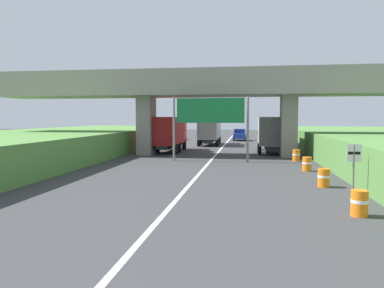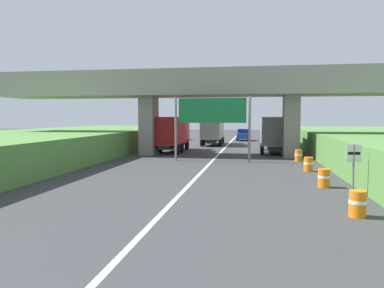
{
  "view_description": "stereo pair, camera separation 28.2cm",
  "coord_description": "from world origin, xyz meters",
  "px_view_note": "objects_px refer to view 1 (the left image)",
  "views": [
    {
      "loc": [
        2.89,
        -2.17,
        3.37
      ],
      "look_at": [
        0.0,
        16.56,
        2.0
      ],
      "focal_mm": 34.19,
      "sensor_mm": 36.0,
      "label": 1
    },
    {
      "loc": [
        3.16,
        -2.12,
        3.37
      ],
      "look_at": [
        0.0,
        16.56,
        2.0
      ],
      "focal_mm": 34.19,
      "sensor_mm": 36.0,
      "label": 2
    }
  ],
  "objects_px": {
    "construction_barrel_1": "(359,203)",
    "construction_barrel_4": "(296,155)",
    "overhead_highway_sign": "(210,114)",
    "truck_red": "(170,132)",
    "truck_white": "(210,129)",
    "truck_silver": "(270,132)",
    "speed_limit_sign": "(354,162)",
    "car_blue": "(240,135)",
    "construction_barrel_2": "(324,178)",
    "construction_barrel_3": "(307,164)",
    "construction_barrel_5": "(288,149)"
  },
  "relations": [
    {
      "from": "construction_barrel_1",
      "to": "construction_barrel_4",
      "type": "distance_m",
      "value": 15.98
    },
    {
      "from": "overhead_highway_sign",
      "to": "truck_red",
      "type": "xyz_separation_m",
      "value": [
        -4.78,
        7.28,
        -1.69
      ]
    },
    {
      "from": "truck_white",
      "to": "truck_silver",
      "type": "bearing_deg",
      "value": -52.02
    },
    {
      "from": "speed_limit_sign",
      "to": "truck_white",
      "type": "xyz_separation_m",
      "value": [
        -9.19,
        28.33,
        0.46
      ]
    },
    {
      "from": "truck_silver",
      "to": "construction_barrel_4",
      "type": "xyz_separation_m",
      "value": [
        1.58,
        -7.12,
        -1.47
      ]
    },
    {
      "from": "truck_white",
      "to": "construction_barrel_1",
      "type": "height_order",
      "value": "truck_white"
    },
    {
      "from": "truck_silver",
      "to": "truck_white",
      "type": "bearing_deg",
      "value": 127.98
    },
    {
      "from": "overhead_highway_sign",
      "to": "construction_barrel_1",
      "type": "distance_m",
      "value": 16.66
    },
    {
      "from": "truck_red",
      "to": "car_blue",
      "type": "relative_size",
      "value": 1.78
    },
    {
      "from": "speed_limit_sign",
      "to": "truck_red",
      "type": "relative_size",
      "value": 0.31
    },
    {
      "from": "construction_barrel_2",
      "to": "car_blue",
      "type": "bearing_deg",
      "value": 97.75
    },
    {
      "from": "overhead_highway_sign",
      "to": "speed_limit_sign",
      "type": "bearing_deg",
      "value": -57.14
    },
    {
      "from": "construction_barrel_3",
      "to": "truck_white",
      "type": "bearing_deg",
      "value": 111.56
    },
    {
      "from": "truck_white",
      "to": "car_blue",
      "type": "distance_m",
      "value": 10.17
    },
    {
      "from": "truck_silver",
      "to": "construction_barrel_1",
      "type": "distance_m",
      "value": 23.21
    },
    {
      "from": "construction_barrel_2",
      "to": "speed_limit_sign",
      "type": "bearing_deg",
      "value": -65.0
    },
    {
      "from": "overhead_highway_sign",
      "to": "car_blue",
      "type": "relative_size",
      "value": 1.43
    },
    {
      "from": "construction_barrel_3",
      "to": "construction_barrel_1",
      "type": "bearing_deg",
      "value": -89.45
    },
    {
      "from": "construction_barrel_2",
      "to": "construction_barrel_5",
      "type": "bearing_deg",
      "value": 90.08
    },
    {
      "from": "speed_limit_sign",
      "to": "overhead_highway_sign",
      "type": "bearing_deg",
      "value": 122.86
    },
    {
      "from": "construction_barrel_4",
      "to": "construction_barrel_5",
      "type": "height_order",
      "value": "same"
    },
    {
      "from": "truck_red",
      "to": "construction_barrel_3",
      "type": "xyz_separation_m",
      "value": [
        11.35,
        -11.56,
        -1.47
      ]
    },
    {
      "from": "overhead_highway_sign",
      "to": "speed_limit_sign",
      "type": "distance_m",
      "value": 13.81
    },
    {
      "from": "construction_barrel_1",
      "to": "construction_barrel_2",
      "type": "height_order",
      "value": "same"
    },
    {
      "from": "overhead_highway_sign",
      "to": "speed_limit_sign",
      "type": "relative_size",
      "value": 2.64
    },
    {
      "from": "construction_barrel_4",
      "to": "construction_barrel_5",
      "type": "relative_size",
      "value": 1.0
    },
    {
      "from": "truck_silver",
      "to": "construction_barrel_1",
      "type": "height_order",
      "value": "truck_silver"
    },
    {
      "from": "construction_barrel_1",
      "to": "construction_barrel_3",
      "type": "distance_m",
      "value": 10.65
    },
    {
      "from": "truck_silver",
      "to": "overhead_highway_sign",
      "type": "bearing_deg",
      "value": -121.55
    },
    {
      "from": "car_blue",
      "to": "construction_barrel_5",
      "type": "height_order",
      "value": "car_blue"
    },
    {
      "from": "overhead_highway_sign",
      "to": "construction_barrel_1",
      "type": "relative_size",
      "value": 6.53
    },
    {
      "from": "car_blue",
      "to": "construction_barrel_2",
      "type": "xyz_separation_m",
      "value": [
        4.9,
        -36.0,
        -0.4
      ]
    },
    {
      "from": "car_blue",
      "to": "construction_barrel_2",
      "type": "relative_size",
      "value": 4.56
    },
    {
      "from": "construction_barrel_2",
      "to": "construction_barrel_3",
      "type": "distance_m",
      "value": 5.33
    },
    {
      "from": "construction_barrel_4",
      "to": "construction_barrel_3",
      "type": "bearing_deg",
      "value": -90.18
    },
    {
      "from": "truck_silver",
      "to": "truck_white",
      "type": "relative_size",
      "value": 1.0
    },
    {
      "from": "car_blue",
      "to": "construction_barrel_3",
      "type": "relative_size",
      "value": 4.56
    },
    {
      "from": "truck_silver",
      "to": "truck_white",
      "type": "distance_m",
      "value": 11.05
    },
    {
      "from": "construction_barrel_5",
      "to": "truck_white",
      "type": "bearing_deg",
      "value": 128.33
    },
    {
      "from": "speed_limit_sign",
      "to": "construction_barrel_3",
      "type": "height_order",
      "value": "speed_limit_sign"
    },
    {
      "from": "car_blue",
      "to": "speed_limit_sign",
      "type": "bearing_deg",
      "value": -81.35
    },
    {
      "from": "speed_limit_sign",
      "to": "truck_silver",
      "type": "relative_size",
      "value": 0.31
    },
    {
      "from": "truck_red",
      "to": "construction_barrel_2",
      "type": "distance_m",
      "value": 20.39
    },
    {
      "from": "construction_barrel_3",
      "to": "overhead_highway_sign",
      "type": "bearing_deg",
      "value": 146.87
    },
    {
      "from": "construction_barrel_2",
      "to": "construction_barrel_4",
      "type": "xyz_separation_m",
      "value": [
        0.05,
        10.65,
        0.0
      ]
    },
    {
      "from": "car_blue",
      "to": "truck_red",
      "type": "bearing_deg",
      "value": -108.58
    },
    {
      "from": "overhead_highway_sign",
      "to": "truck_white",
      "type": "height_order",
      "value": "overhead_highway_sign"
    },
    {
      "from": "truck_silver",
      "to": "truck_red",
      "type": "xyz_separation_m",
      "value": [
        -9.79,
        -0.88,
        0.0
      ]
    },
    {
      "from": "construction_barrel_2",
      "to": "truck_silver",
      "type": "bearing_deg",
      "value": 94.92
    },
    {
      "from": "overhead_highway_sign",
      "to": "construction_barrel_5",
      "type": "xyz_separation_m",
      "value": [
        6.52,
        6.36,
        -3.17
      ]
    }
  ]
}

